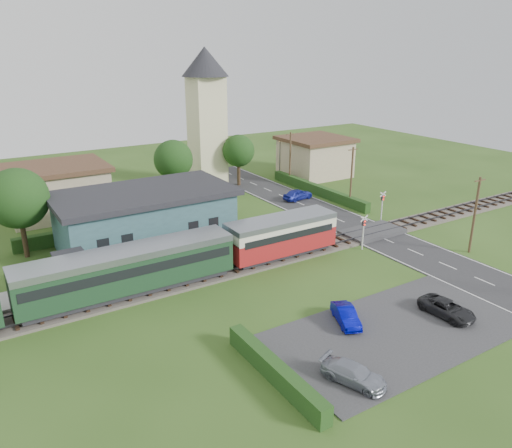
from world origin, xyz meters
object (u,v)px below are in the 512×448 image
station_building (145,218)px  car_park_silver (353,374)px  crossing_signal_near (364,228)px  pedestrian_far (83,271)px  car_on_road (298,194)px  church_tower (206,107)px  house_west (57,190)px  house_east (315,156)px  crossing_signal_far (382,202)px  car_park_blue (346,315)px  pedestrian_near (236,241)px  car_park_dark (447,308)px  train (84,279)px  equipment_hut (71,269)px

station_building → car_park_silver: station_building is taller
crossing_signal_near → pedestrian_far: (-23.54, 5.58, -0.77)m
car_on_road → pedestrian_far: bearing=102.3°
church_tower → house_west: (-20.00, -3.00, -7.43)m
house_east → crossing_signal_far: size_ratio=2.69×
house_east → car_park_blue: 41.05m
station_building → house_west: (-5.00, 14.01, 0.10)m
car_park_blue → pedestrian_near: (-0.37, 14.13, 0.70)m
crossing_signal_far → car_park_dark: crossing_signal_far is taller
train → crossing_signal_far: 31.46m
station_building → car_park_dark: station_building is taller
pedestrian_near → car_park_silver: bearing=89.7°
train → church_tower: size_ratio=2.45×
train → crossing_signal_near: 24.29m
crossing_signal_far → car_park_silver: 28.36m
house_west → car_park_blue: size_ratio=3.21×
station_building → car_park_blue: 21.56m
station_building → pedestrian_far: 9.31m
house_west → car_park_silver: bearing=-79.2°
pedestrian_near → equipment_hut: bearing=7.7°
station_building → house_east: size_ratio=1.82×
train → car_park_silver: size_ratio=11.47×
house_west → car_park_dark: 41.57m
station_building → crossing_signal_near: (16.40, -11.40, -0.55)m
crossing_signal_near → church_tower: bearing=92.8°
house_west → equipment_hut: bearing=-98.6°
car_park_dark → pedestrian_near: bearing=109.3°
station_building → car_park_blue: station_building is taller
crossing_signal_near → crossing_signal_far: 8.65m
equipment_hut → house_west: bearing=81.4°
house_west → crossing_signal_far: house_west is taller
crossing_signal_near → car_park_dark: size_ratio=0.83×
car_on_road → car_park_blue: bearing=142.3°
car_on_road → car_park_blue: car_on_road is taller
station_building → car_park_blue: size_ratio=4.75×
crossing_signal_far → crossing_signal_near: bearing=-146.3°
house_west → car_park_dark: size_ratio=2.73×
car_on_road → train: bearing=107.4°
station_building → house_west: house_west is taller
house_east → church_tower: bearing=165.1°
car_park_dark → church_tower: bearing=84.3°
car_park_silver → crossing_signal_far: bearing=20.8°
house_east → station_building: bearing=-156.6°
crossing_signal_far → pedestrian_near: crossing_signal_far is taller
equipment_hut → church_tower: size_ratio=0.14×
equipment_hut → car_park_dark: size_ratio=0.64×
crossing_signal_near → car_on_road: crossing_signal_near is taller
pedestrian_far → car_park_silver: bearing=-130.8°
station_building → house_west: bearing=109.6°
house_west → car_on_road: (25.68, -9.64, -2.09)m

